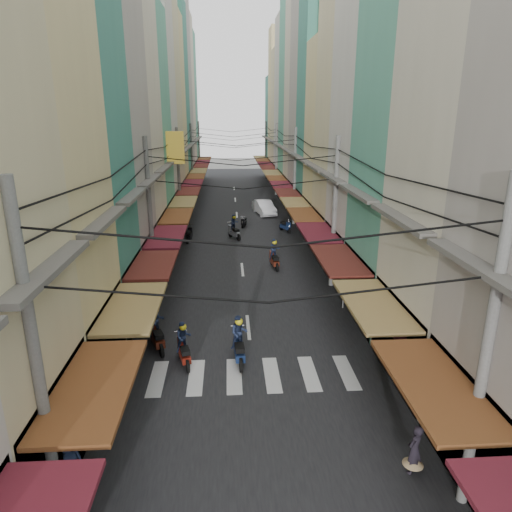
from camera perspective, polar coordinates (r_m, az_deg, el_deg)
name	(u,v)px	position (r m, az deg, el deg)	size (l,w,h in m)	color
ground	(246,309)	(22.73, -1.22, -6.68)	(160.00, 160.00, 0.00)	slate
road	(237,220)	(41.79, -2.36, 4.58)	(10.00, 80.00, 0.02)	black
sidewalk_left	(165,220)	(42.16, -11.25, 4.40)	(3.00, 80.00, 0.06)	gray
sidewalk_right	(308,218)	(42.41, 6.48, 4.70)	(3.00, 80.00, 0.06)	gray
crosswalk	(253,375)	(17.42, -0.37, -14.66)	(7.55, 2.40, 0.01)	silver
building_row_left	(134,106)	(37.98, -15.06, 17.60)	(7.80, 67.67, 23.70)	beige
building_row_right	(337,112)	(38.19, 10.12, 17.35)	(7.80, 68.98, 22.59)	#3B8373
utility_poles	(238,150)	(35.86, -2.31, 13.10)	(10.20, 66.13, 8.20)	slate
white_car	(264,214)	(44.00, 1.04, 5.23)	(4.74, 1.86, 1.67)	silver
bicycle	(412,325)	(22.28, 18.91, -8.21)	(0.57, 1.53, 1.05)	black
moving_scooters	(228,273)	(26.03, -3.50, -2.19)	(8.05, 24.02, 1.96)	black
parked_scooters	(345,334)	(19.67, 11.09, -9.57)	(12.60, 13.51, 0.97)	black
pedestrians	(154,270)	(25.73, -12.60, -1.69)	(11.30, 26.75, 2.24)	black
market_umbrella	(431,329)	(16.55, 20.98, -8.50)	(2.55, 2.55, 2.68)	#B2B2B7
traffic_sign	(345,270)	(22.54, 11.01, -1.71)	(0.10, 0.61, 2.79)	slate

